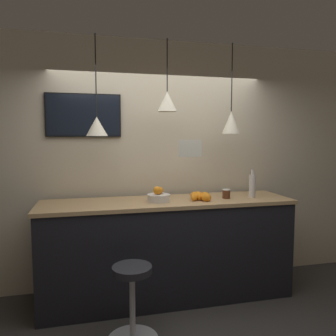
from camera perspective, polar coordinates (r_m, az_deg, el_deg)
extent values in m
plane|color=#33302D|center=(3.40, 2.66, -26.00)|extent=(14.00, 14.00, 0.00)
cube|color=beige|center=(3.95, -1.54, 0.73)|extent=(8.00, 0.06, 2.90)
cube|color=black|center=(3.71, 0.00, -14.23)|extent=(2.68, 0.65, 1.05)
cube|color=tan|center=(3.56, 0.00, -5.94)|extent=(2.72, 0.69, 0.04)
cylinder|color=#B7B7BC|center=(3.08, -6.21, -22.83)|extent=(0.05, 0.05, 0.59)
cylinder|color=#232328|center=(2.94, -6.28, -17.20)|extent=(0.34, 0.34, 0.06)
cylinder|color=beige|center=(3.48, -1.65, -5.22)|extent=(0.24, 0.24, 0.08)
sphere|color=orange|center=(3.46, -1.96, -4.02)|extent=(0.07, 0.07, 0.07)
sphere|color=orange|center=(3.51, -1.43, -3.89)|extent=(0.07, 0.07, 0.07)
sphere|color=orange|center=(3.46, -1.89, -3.92)|extent=(0.09, 0.09, 0.09)
sphere|color=orange|center=(3.48, -1.57, -3.98)|extent=(0.07, 0.07, 0.07)
sphere|color=orange|center=(3.47, -1.77, -3.98)|extent=(0.08, 0.08, 0.08)
sphere|color=orange|center=(3.51, 4.56, -5.20)|extent=(0.07, 0.07, 0.07)
sphere|color=orange|center=(3.51, 6.49, -5.11)|extent=(0.08, 0.08, 0.08)
sphere|color=orange|center=(3.51, 6.88, -5.14)|extent=(0.08, 0.08, 0.08)
sphere|color=orange|center=(3.61, 4.62, -4.79)|extent=(0.09, 0.09, 0.09)
sphere|color=orange|center=(3.59, 5.39, -4.83)|extent=(0.09, 0.09, 0.09)
sphere|color=orange|center=(3.57, 4.99, -5.04)|extent=(0.07, 0.07, 0.07)
sphere|color=orange|center=(3.59, 5.73, -4.96)|extent=(0.07, 0.07, 0.07)
sphere|color=orange|center=(3.59, 6.30, -4.84)|extent=(0.09, 0.09, 0.09)
sphere|color=orange|center=(3.61, 5.13, -4.78)|extent=(0.09, 0.09, 0.09)
sphere|color=orange|center=(3.60, 6.60, -4.84)|extent=(0.08, 0.08, 0.08)
sphere|color=orange|center=(3.56, 5.44, -5.01)|extent=(0.08, 0.08, 0.08)
sphere|color=orange|center=(3.64, 5.26, -4.73)|extent=(0.08, 0.08, 0.08)
cylinder|color=silver|center=(3.84, 14.46, -3.07)|extent=(0.07, 0.07, 0.25)
cylinder|color=silver|center=(3.82, 14.52, -0.72)|extent=(0.03, 0.03, 0.06)
cylinder|color=#562D19|center=(3.71, 10.12, -4.52)|extent=(0.09, 0.09, 0.09)
cylinder|color=white|center=(3.70, 10.13, -3.73)|extent=(0.09, 0.09, 0.01)
cylinder|color=black|center=(3.49, -12.47, 15.49)|extent=(0.01, 0.01, 0.82)
cone|color=beige|center=(3.44, -12.29, 7.11)|extent=(0.22, 0.22, 0.20)
sphere|color=#F9EFCC|center=(3.44, -12.27, 5.80)|extent=(0.04, 0.04, 0.04)
cylinder|color=black|center=(3.61, -0.14, 17.49)|extent=(0.01, 0.01, 0.55)
cone|color=beige|center=(3.55, -0.14, 11.50)|extent=(0.21, 0.21, 0.21)
sphere|color=#F9EFCC|center=(3.54, -0.14, 10.11)|extent=(0.04, 0.04, 0.04)
cylinder|color=black|center=(3.82, 11.07, 15.22)|extent=(0.01, 0.01, 0.74)
cone|color=beige|center=(3.77, 10.94, 7.78)|extent=(0.20, 0.20, 0.25)
sphere|color=#F9EFCC|center=(3.77, 10.91, 6.18)|extent=(0.04, 0.04, 0.04)
cube|color=black|center=(3.81, -14.48, 8.87)|extent=(0.82, 0.04, 0.48)
cube|color=black|center=(3.79, -14.48, 8.89)|extent=(0.79, 0.01, 0.45)
cube|color=white|center=(3.28, 3.87, 3.43)|extent=(0.24, 0.01, 0.17)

